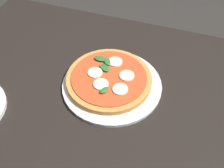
# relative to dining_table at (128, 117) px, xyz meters

# --- Properties ---
(dining_table) EXTENTS (1.42, 0.84, 0.75)m
(dining_table) POSITION_rel_dining_table_xyz_m (0.00, 0.00, 0.00)
(dining_table) COLOR black
(dining_table) RESTS_ON ground_plane
(serving_tray) EXTENTS (0.33, 0.33, 0.01)m
(serving_tray) POSITION_rel_dining_table_xyz_m (0.07, -0.03, 0.11)
(serving_tray) COLOR silver
(serving_tray) RESTS_ON dining_table
(pizza) EXTENTS (0.29, 0.29, 0.03)m
(pizza) POSITION_rel_dining_table_xyz_m (0.08, -0.04, 0.13)
(pizza) COLOR #C6843F
(pizza) RESTS_ON serving_tray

